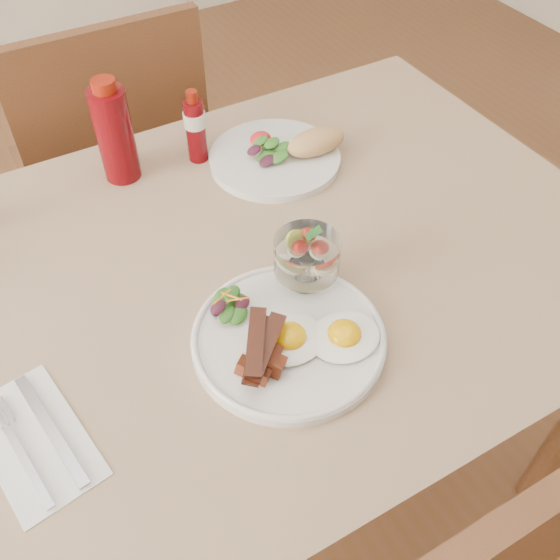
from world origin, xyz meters
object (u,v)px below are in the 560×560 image
Objects in this scene: table at (232,308)px; second_plate at (284,153)px; chair_far at (116,168)px; fruit_cup at (307,256)px; ketchup_bottle at (115,133)px; hot_sauce_bottle at (195,127)px; main_plate at (288,339)px.

second_plate is (0.23, 0.21, 0.11)m from table.
chair_far is 0.56m from second_plate.
table is 13.25× the size of fruit_cup.
ketchup_bottle is 0.15m from hot_sauce_bottle.
hot_sauce_bottle is (0.09, 0.30, 0.16)m from table.
fruit_cup is at bearing -114.18° from second_plate.
main_plate is at bearing -98.76° from hot_sauce_bottle.
ketchup_bottle reaches higher than chair_far.
hot_sauce_bottle is at bearing 74.10° from table.
second_plate is 1.83× the size of hot_sauce_bottle.
table is at bearing 135.02° from fruit_cup.
main_plate is at bearing -85.41° from table.
second_plate is at bearing -32.15° from hot_sauce_bottle.
chair_far is at bearing 90.93° from main_plate.
chair_far is at bearing 116.63° from second_plate.
second_plate is at bearing 60.91° from main_plate.
table is at bearing -90.00° from chair_far.
second_plate is at bearing -63.37° from chair_far.
second_plate is (0.23, -0.45, 0.24)m from chair_far.
fruit_cup reaches higher than main_plate.
hot_sauce_bottle is at bearing 147.85° from second_plate.
ketchup_bottle reaches higher than main_plate.
second_plate is 1.35× the size of ketchup_bottle.
main_plate is 2.79× the size of fruit_cup.
main_plate is 0.50m from ketchup_bottle.
main_plate is 0.13m from fruit_cup.
fruit_cup is at bearing 45.87° from main_plate.
hot_sauce_bottle is at bearing 90.57° from fruit_cup.
chair_far is 9.26× the size of fruit_cup.
ketchup_bottle is at bearing -99.67° from chair_far.
fruit_cup is 0.44m from ketchup_bottle.
ketchup_bottle is (-0.07, 0.49, 0.08)m from main_plate.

